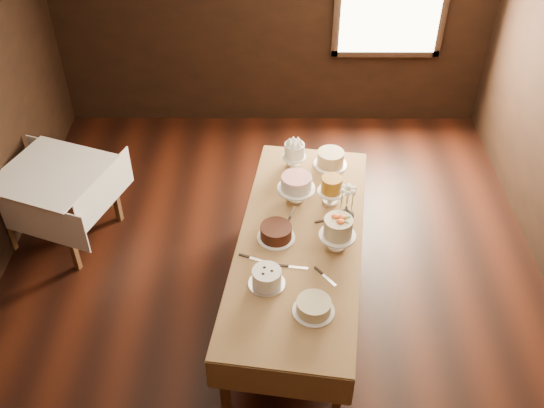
{
  "coord_description": "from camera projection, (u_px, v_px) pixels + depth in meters",
  "views": [
    {
      "loc": [
        0.02,
        -3.63,
        4.19
      ],
      "look_at": [
        0.0,
        0.2,
        0.95
      ],
      "focal_mm": 40.75,
      "sensor_mm": 36.0,
      "label": 1
    }
  ],
  "objects": [
    {
      "name": "side_table",
      "position": [
        53.0,
        180.0,
        5.71
      ],
      "size": [
        1.18,
        1.18,
        0.77
      ],
      "rotation": [
        0.0,
        0.0,
        -0.36
      ],
      "color": "#472813",
      "rests_on": "ground"
    },
    {
      "name": "cake_server_b",
      "position": [
        329.0,
        280.0,
        4.61
      ],
      "size": [
        0.17,
        0.2,
        0.01
      ],
      "primitive_type": "cube",
      "rotation": [
        0.0,
        0.0,
        -0.91
      ],
      "color": "silver",
      "rests_on": "display_table"
    },
    {
      "name": "cake_swirl",
      "position": [
        267.0,
        278.0,
        4.54
      ],
      "size": [
        0.28,
        0.28,
        0.14
      ],
      "color": "silver",
      "rests_on": "display_table"
    },
    {
      "name": "wall_back",
      "position": [
        273.0,
        11.0,
        6.87
      ],
      "size": [
        5.0,
        0.02,
        2.8
      ],
      "primitive_type": "cube",
      "color": "black",
      "rests_on": "ground"
    },
    {
      "name": "cake_server_c",
      "position": [
        292.0,
        212.0,
        5.21
      ],
      "size": [
        0.09,
        0.24,
        0.01
      ],
      "primitive_type": "cube",
      "rotation": [
        0.0,
        0.0,
        1.28
      ],
      "color": "silver",
      "rests_on": "display_table"
    },
    {
      "name": "flower_vase",
      "position": [
        346.0,
        214.0,
        5.08
      ],
      "size": [
        0.19,
        0.19,
        0.15
      ],
      "primitive_type": "imported",
      "rotation": [
        0.0,
        0.0,
        5.26
      ],
      "color": "#2D2823",
      "rests_on": "display_table"
    },
    {
      "name": "cake_server_d",
      "position": [
        333.0,
        219.0,
        5.14
      ],
      "size": [
        0.24,
        0.1,
        0.01
      ],
      "primitive_type": "cube",
      "rotation": [
        0.0,
        0.0,
        0.31
      ],
      "color": "silver",
      "rests_on": "display_table"
    },
    {
      "name": "cake_meringue",
      "position": [
        294.0,
        155.0,
        5.66
      ],
      "size": [
        0.24,
        0.24,
        0.24
      ],
      "color": "white",
      "rests_on": "display_table"
    },
    {
      "name": "cake_chocolate",
      "position": [
        276.0,
        233.0,
        4.93
      ],
      "size": [
        0.34,
        0.34,
        0.12
      ],
      "color": "white",
      "rests_on": "display_table"
    },
    {
      "name": "cake_caramel",
      "position": [
        331.0,
        191.0,
        5.24
      ],
      "size": [
        0.24,
        0.24,
        0.27
      ],
      "color": "white",
      "rests_on": "display_table"
    },
    {
      "name": "cake_lattice",
      "position": [
        296.0,
        189.0,
        5.27
      ],
      "size": [
        0.33,
        0.33,
        0.24
      ],
      "color": "white",
      "rests_on": "display_table"
    },
    {
      "name": "flower_bouquet",
      "position": [
        348.0,
        196.0,
        4.95
      ],
      "size": [
        0.14,
        0.14,
        0.2
      ],
      "primitive_type": null,
      "color": "white",
      "rests_on": "flower_vase"
    },
    {
      "name": "cake_server_a",
      "position": [
        298.0,
        267.0,
        4.71
      ],
      "size": [
        0.24,
        0.06,
        0.01
      ],
      "primitive_type": "cube",
      "rotation": [
        0.0,
        0.0,
        -0.13
      ],
      "color": "silver",
      "rests_on": "display_table"
    },
    {
      "name": "cake_cream",
      "position": [
        314.0,
        307.0,
        4.35
      ],
      "size": [
        0.31,
        0.31,
        0.11
      ],
      "color": "white",
      "rests_on": "display_table"
    },
    {
      "name": "floor",
      "position": [
        272.0,
        300.0,
        5.48
      ],
      "size": [
        5.0,
        6.0,
        0.01
      ],
      "primitive_type": "cube",
      "color": "black",
      "rests_on": "ground"
    },
    {
      "name": "cake_server_e",
      "position": [
        258.0,
        260.0,
        4.77
      ],
      "size": [
        0.23,
        0.11,
        0.01
      ],
      "primitive_type": "cube",
      "rotation": [
        0.0,
        0.0,
        -0.38
      ],
      "color": "silver",
      "rests_on": "display_table"
    },
    {
      "name": "display_table",
      "position": [
        300.0,
        244.0,
        5.0
      ],
      "size": [
        1.32,
        2.62,
        0.78
      ],
      "rotation": [
        0.0,
        0.0,
        -0.14
      ],
      "color": "#472813",
      "rests_on": "ground"
    },
    {
      "name": "cake_speckled",
      "position": [
        331.0,
        159.0,
        5.67
      ],
      "size": [
        0.31,
        0.31,
        0.15
      ],
      "color": "white",
      "rests_on": "display_table"
    },
    {
      "name": "cake_flowers",
      "position": [
        337.0,
        235.0,
        4.81
      ],
      "size": [
        0.29,
        0.29,
        0.3
      ],
      "color": "white",
      "rests_on": "display_table"
    }
  ]
}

